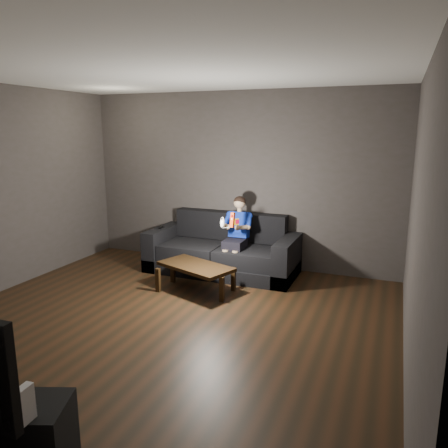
% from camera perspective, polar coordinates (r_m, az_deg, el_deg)
% --- Properties ---
extents(floor, '(5.00, 5.00, 0.00)m').
position_cam_1_polar(floor, '(4.99, -8.47, -13.01)').
color(floor, black).
rests_on(floor, ground).
extents(back_wall, '(5.00, 0.04, 2.70)m').
position_cam_1_polar(back_wall, '(6.83, 1.80, 5.77)').
color(back_wall, '#3F3B36').
rests_on(back_wall, ground).
extents(right_wall, '(0.04, 5.00, 2.70)m').
position_cam_1_polar(right_wall, '(3.95, 23.97, 0.02)').
color(right_wall, '#3F3B36').
rests_on(right_wall, ground).
extents(ceiling, '(5.00, 5.00, 0.02)m').
position_cam_1_polar(ceiling, '(4.56, -9.59, 19.45)').
color(ceiling, white).
rests_on(ceiling, back_wall).
extents(sofa, '(2.23, 0.96, 0.86)m').
position_cam_1_polar(sofa, '(6.61, -0.19, -3.88)').
color(sofa, black).
rests_on(sofa, floor).
extents(child, '(0.42, 0.52, 1.04)m').
position_cam_1_polar(child, '(6.36, 1.71, -0.58)').
color(child, black).
rests_on(child, sofa).
extents(wii_remote_red, '(0.06, 0.08, 0.21)m').
position_cam_1_polar(wii_remote_red, '(5.92, 1.11, 0.53)').
color(wii_remote_red, red).
rests_on(wii_remote_red, child).
extents(nunchuk_white, '(0.07, 0.10, 0.16)m').
position_cam_1_polar(nunchuk_white, '(5.99, -0.23, 0.24)').
color(nunchuk_white, white).
rests_on(nunchuk_white, child).
extents(wii_remote_black, '(0.07, 0.16, 0.03)m').
position_cam_1_polar(wii_remote_black, '(6.89, -8.22, -0.42)').
color(wii_remote_black, black).
rests_on(wii_remote_black, sofa).
extents(coffee_table, '(1.12, 0.82, 0.37)m').
position_cam_1_polar(coffee_table, '(5.82, -3.72, -5.80)').
color(coffee_table, black).
rests_on(coffee_table, floor).
extents(wii_console, '(0.07, 0.17, 0.22)m').
position_cam_1_polar(wii_console, '(2.90, -24.95, -20.87)').
color(wii_console, white).
rests_on(wii_console, media_console).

